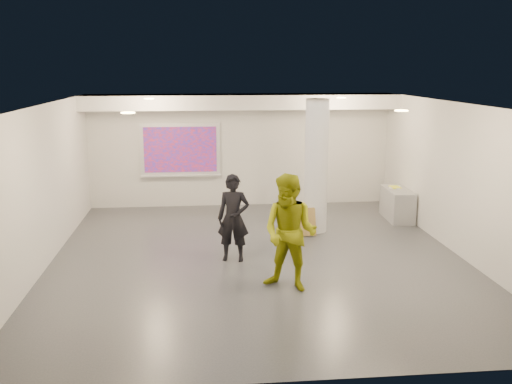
{
  "coord_description": "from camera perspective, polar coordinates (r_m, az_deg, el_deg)",
  "views": [
    {
      "loc": [
        -1.11,
        -10.59,
        3.68
      ],
      "look_at": [
        0.0,
        0.4,
        1.25
      ],
      "focal_mm": 40.0,
      "sensor_mm": 36.0,
      "label": 1
    }
  ],
  "objects": [
    {
      "name": "papers_stack",
      "position": [
        14.54,
        13.7,
        0.48
      ],
      "size": [
        0.37,
        0.41,
        0.02
      ],
      "primitive_type": "cube",
      "rotation": [
        0.0,
        0.0,
        -0.32
      ],
      "color": "silver",
      "rests_on": "credenza"
    },
    {
      "name": "wall_left",
      "position": [
        11.19,
        -20.61,
        0.37
      ],
      "size": [
        0.01,
        9.0,
        3.0
      ],
      "primitive_type": "cube",
      "color": "silver",
      "rests_on": "floor"
    },
    {
      "name": "soffit_band",
      "position": [
        14.61,
        -1.41,
        9.03
      ],
      "size": [
        8.0,
        1.1,
        0.36
      ],
      "primitive_type": "cube",
      "color": "white",
      "rests_on": "ceiling"
    },
    {
      "name": "cardboard_back",
      "position": [
        13.07,
        5.38,
        -2.56
      ],
      "size": [
        0.61,
        0.33,
        0.64
      ],
      "primitive_type": "cube",
      "rotation": [
        -0.21,
        0.0,
        0.27
      ],
      "color": "olive",
      "rests_on": "floor"
    },
    {
      "name": "man",
      "position": [
        9.5,
        3.43,
        -4.09
      ],
      "size": [
        1.21,
        1.13,
        1.97
      ],
      "primitive_type": "imported",
      "rotation": [
        0.0,
        0.0,
        -0.54
      ],
      "color": "#949B0F",
      "rests_on": "floor"
    },
    {
      "name": "downlight_se",
      "position": [
        9.7,
        14.34,
        7.89
      ],
      "size": [
        0.22,
        0.22,
        0.02
      ],
      "primitive_type": "cylinder",
      "color": "#FFDD81",
      "rests_on": "ceiling"
    },
    {
      "name": "downlight_sw",
      "position": [
        9.18,
        -12.69,
        7.74
      ],
      "size": [
        0.22,
        0.22,
        0.02
      ],
      "primitive_type": "cylinder",
      "color": "#FFDD81",
      "rests_on": "ceiling"
    },
    {
      "name": "wall_back",
      "position": [
        15.29,
        -1.55,
        4.2
      ],
      "size": [
        8.0,
        0.01,
        3.0
      ],
      "primitive_type": "cube",
      "color": "silver",
      "rests_on": "floor"
    },
    {
      "name": "downlight_nw",
      "position": [
        13.15,
        -10.65,
        9.15
      ],
      "size": [
        0.22,
        0.22,
        0.02
      ],
      "primitive_type": "cylinder",
      "color": "#FFDD81",
      "rests_on": "ceiling"
    },
    {
      "name": "wall_front",
      "position": [
        6.56,
        4.33,
        -7.03
      ],
      "size": [
        8.0,
        0.01,
        3.0
      ],
      "primitive_type": "cube",
      "color": "silver",
      "rests_on": "floor"
    },
    {
      "name": "credenza",
      "position": [
        14.44,
        13.95,
        -1.19
      ],
      "size": [
        0.6,
        1.32,
        0.75
      ],
      "primitive_type": "cube",
      "rotation": [
        0.0,
        0.0,
        -0.05
      ],
      "color": "gray",
      "rests_on": "floor"
    },
    {
      "name": "projection_screen",
      "position": [
        15.2,
        -7.57,
        4.16
      ],
      "size": [
        2.1,
        0.13,
        1.42
      ],
      "color": "silver",
      "rests_on": "wall_back"
    },
    {
      "name": "wall_right",
      "position": [
        11.96,
        19.65,
        1.17
      ],
      "size": [
        0.01,
        9.0,
        3.0
      ],
      "primitive_type": "cube",
      "color": "silver",
      "rests_on": "floor"
    },
    {
      "name": "ceiling",
      "position": [
        10.67,
        0.22,
        8.75
      ],
      "size": [
        8.0,
        9.0,
        0.01
      ],
      "primitive_type": "cube",
      "color": "silver",
      "rests_on": "floor"
    },
    {
      "name": "cardboard_front",
      "position": [
        12.72,
        4.72,
        -3.02
      ],
      "size": [
        0.58,
        0.28,
        0.61
      ],
      "primitive_type": "cube",
      "rotation": [
        -0.33,
        0.0,
        0.04
      ],
      "color": "olive",
      "rests_on": "floor"
    },
    {
      "name": "postit_pad",
      "position": [
        14.52,
        13.73,
        0.48
      ],
      "size": [
        0.23,
        0.31,
        0.03
      ],
      "primitive_type": "cube",
      "rotation": [
        0.0,
        0.0,
        0.05
      ],
      "color": "#EAF62C",
      "rests_on": "credenza"
    },
    {
      "name": "column",
      "position": [
        12.85,
        6.05,
        2.57
      ],
      "size": [
        0.52,
        0.52,
        3.0
      ],
      "primitive_type": "cylinder",
      "color": "silver",
      "rests_on": "floor"
    },
    {
      "name": "floor",
      "position": [
        11.26,
        0.21,
        -6.66
      ],
      "size": [
        8.0,
        9.0,
        0.01
      ],
      "primitive_type": "cube",
      "color": "#36393D",
      "rests_on": "ground"
    },
    {
      "name": "downlight_ne",
      "position": [
        13.52,
        8.53,
        9.3
      ],
      "size": [
        0.22,
        0.22,
        0.02
      ],
      "primitive_type": "cylinder",
      "color": "#FFDD81",
      "rests_on": "ceiling"
    },
    {
      "name": "woman",
      "position": [
        10.94,
        -2.27,
        -2.62
      ],
      "size": [
        0.69,
        0.52,
        1.69
      ],
      "primitive_type": "imported",
      "rotation": [
        0.0,
        0.0,
        -0.2
      ],
      "color": "black",
      "rests_on": "floor"
    }
  ]
}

